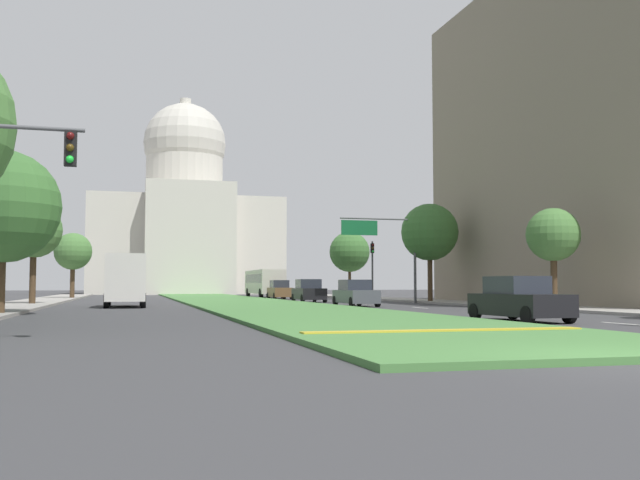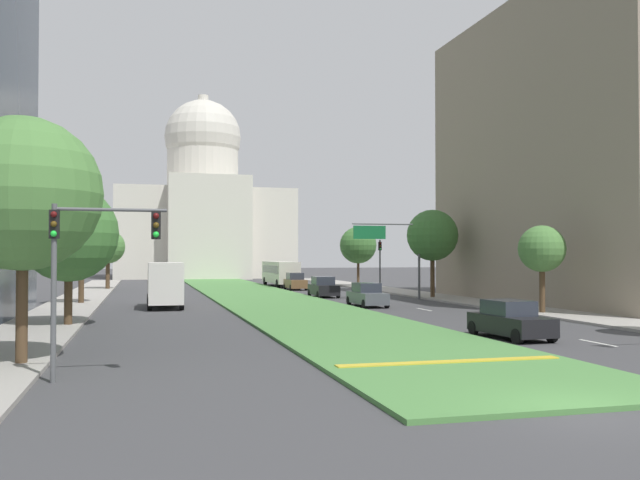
# 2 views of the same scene
# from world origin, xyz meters

# --- Properties ---
(ground_plane) EXTENTS (260.00, 260.00, 0.00)m
(ground_plane) POSITION_xyz_m (0.00, 52.06, 0.00)
(ground_plane) COLOR #3D3D3F
(grass_median) EXTENTS (8.78, 93.71, 0.14)m
(grass_median) POSITION_xyz_m (0.00, 46.86, 0.07)
(grass_median) COLOR #4C8442
(grass_median) RESTS_ON ground_plane
(median_curb_nose) EXTENTS (7.90, 0.50, 0.04)m
(median_curb_nose) POSITION_xyz_m (0.00, 7.04, 0.16)
(median_curb_nose) COLOR gold
(median_curb_nose) RESTS_ON grass_median
(lane_dashes_right) EXTENTS (0.16, 69.89, 0.01)m
(lane_dashes_right) POSITION_xyz_m (8.66, 45.24, 0.00)
(lane_dashes_right) COLOR silver
(lane_dashes_right) RESTS_ON ground_plane
(sidewalk_left) EXTENTS (4.00, 93.71, 0.15)m
(sidewalk_left) POSITION_xyz_m (-14.94, 41.65, 0.07)
(sidewalk_left) COLOR #9E9991
(sidewalk_left) RESTS_ON ground_plane
(sidewalk_right) EXTENTS (4.00, 93.71, 0.15)m
(sidewalk_right) POSITION_xyz_m (14.94, 41.65, 0.07)
(sidewalk_right) COLOR #9E9991
(sidewalk_right) RESTS_ON ground_plane
(midrise_block_right) EXTENTS (12.44, 27.37, 23.15)m
(midrise_block_right) POSITION_xyz_m (23.16, 32.03, 11.57)
(midrise_block_right) COLOR gray
(midrise_block_right) RESTS_ON ground_plane
(capitol_building) EXTENTS (28.63, 26.17, 31.29)m
(capitol_building) POSITION_xyz_m (0.00, 103.33, 10.94)
(capitol_building) COLOR beige
(capitol_building) RESTS_ON ground_plane
(traffic_light_near_left) EXTENTS (3.34, 0.35, 5.20)m
(traffic_light_near_left) POSITION_xyz_m (-11.59, 7.25, 3.80)
(traffic_light_near_left) COLOR #515456
(traffic_light_near_left) RESTS_ON ground_plane
(traffic_light_far_right) EXTENTS (0.28, 0.35, 5.20)m
(traffic_light_far_right) POSITION_xyz_m (12.44, 48.77, 3.31)
(traffic_light_far_right) COLOR #515456
(traffic_light_far_right) RESTS_ON ground_plane
(overhead_guide_sign) EXTENTS (5.99, 0.20, 6.50)m
(overhead_guide_sign) POSITION_xyz_m (10.37, 39.54, 4.67)
(overhead_guide_sign) COLOR #515456
(overhead_guide_sign) RESTS_ON ground_plane
(street_tree_left_near) EXTENTS (5.15, 5.15, 8.32)m
(street_tree_left_near) POSITION_xyz_m (-13.80, 10.46, 5.73)
(street_tree_left_near) COLOR #4C3823
(street_tree_left_near) RESTS_ON ground_plane
(street_tree_left_mid) EXTENTS (5.00, 5.00, 7.32)m
(street_tree_left_mid) POSITION_xyz_m (-13.63, 23.30, 4.81)
(street_tree_left_mid) COLOR #4C3823
(street_tree_left_mid) RESTS_ON ground_plane
(street_tree_right_mid) EXTENTS (2.92, 2.92, 5.57)m
(street_tree_right_mid) POSITION_xyz_m (14.16, 23.69, 4.07)
(street_tree_right_mid) COLOR #4C3823
(street_tree_right_mid) RESTS_ON ground_plane
(street_tree_left_far) EXTENTS (3.66, 3.66, 6.83)m
(street_tree_left_far) POSITION_xyz_m (-14.39, 40.04, 4.96)
(street_tree_left_far) COLOR #4C3823
(street_tree_left_far) RESTS_ON ground_plane
(street_tree_right_far) EXTENTS (4.38, 4.38, 7.60)m
(street_tree_right_far) POSITION_xyz_m (13.99, 39.87, 5.39)
(street_tree_right_far) COLOR #4C3823
(street_tree_right_far) RESTS_ON ground_plane
(street_tree_left_distant) EXTENTS (3.58, 3.58, 6.41)m
(street_tree_left_distant) POSITION_xyz_m (-13.54, 62.13, 4.57)
(street_tree_left_distant) COLOR #4C3823
(street_tree_left_distant) RESTS_ON ground_plane
(street_tree_right_distant) EXTENTS (4.29, 4.29, 7.03)m
(street_tree_right_distant) POSITION_xyz_m (14.39, 61.77, 4.87)
(street_tree_right_distant) COLOR #4C3823
(street_tree_right_distant) RESTS_ON ground_plane
(sedan_lead_stopped) EXTENTS (2.13, 4.51, 1.69)m
(sedan_lead_stopped) POSITION_xyz_m (5.93, 13.41, 0.79)
(sedan_lead_stopped) COLOR black
(sedan_lead_stopped) RESTS_ON ground_plane
(sedan_midblock) EXTENTS (1.90, 4.66, 1.70)m
(sedan_midblock) POSITION_xyz_m (5.79, 32.97, 0.80)
(sedan_midblock) COLOR #4C5156
(sedan_midblock) RESTS_ON ground_plane
(sedan_distant) EXTENTS (2.04, 4.31, 1.82)m
(sedan_distant) POSITION_xyz_m (5.55, 44.33, 0.85)
(sedan_distant) COLOR black
(sedan_distant) RESTS_ON ground_plane
(sedan_far_horizon) EXTENTS (1.84, 4.12, 1.83)m
(sedan_far_horizon) POSITION_xyz_m (5.89, 57.31, 0.85)
(sedan_far_horizon) COLOR brown
(sedan_far_horizon) RESTS_ON ground_plane
(box_truck_delivery) EXTENTS (2.40, 6.40, 3.20)m
(box_truck_delivery) POSITION_xyz_m (-8.42, 35.01, 1.68)
(box_truck_delivery) COLOR brown
(box_truck_delivery) RESTS_ON ground_plane
(city_bus) EXTENTS (2.62, 11.00, 2.95)m
(city_bus) POSITION_xyz_m (5.93, 65.62, 1.77)
(city_bus) COLOR beige
(city_bus) RESTS_ON ground_plane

